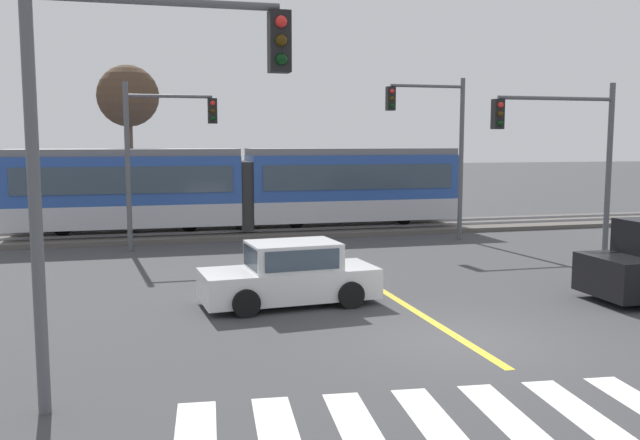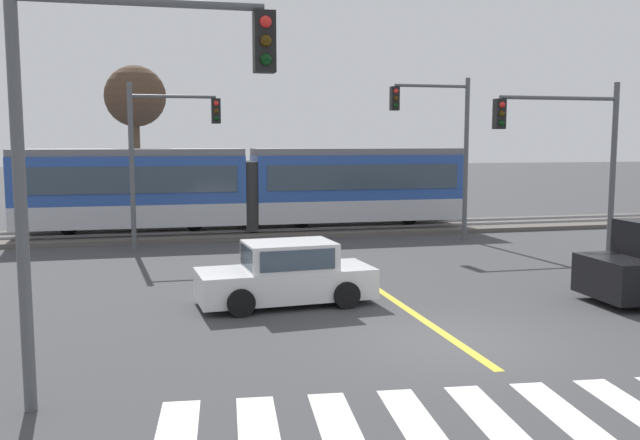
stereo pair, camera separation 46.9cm
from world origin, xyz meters
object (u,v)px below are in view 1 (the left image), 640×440
traffic_light_mid_right (569,145)px  traffic_light_far_right (438,134)px  bare_tree_west (128,98)px  sedan_crossing (290,276)px  traffic_light_near_left (123,123)px  light_rail_tram (243,186)px  traffic_light_far_left (158,142)px

traffic_light_mid_right → traffic_light_far_right: bearing=106.4°
traffic_light_far_right → bare_tree_west: (-11.74, 8.14, 1.71)m
sedan_crossing → traffic_light_near_left: (-3.62, -5.56, 3.48)m
sedan_crossing → traffic_light_mid_right: 10.49m
light_rail_tram → traffic_light_mid_right: (8.86, -9.69, 1.76)m
light_rail_tram → bare_tree_west: bare_tree_west is taller
traffic_light_near_left → traffic_light_far_left: 14.73m
traffic_light_far_right → traffic_light_far_left: bearing=178.6°
traffic_light_mid_right → traffic_light_far_right: 6.23m
light_rail_tram → traffic_light_far_left: 5.26m
traffic_light_far_left → traffic_light_far_right: (10.62, -0.26, 0.30)m
light_rail_tram → traffic_light_mid_right: traffic_light_mid_right is taller
traffic_light_near_left → traffic_light_far_left: (0.83, 14.70, -0.28)m
traffic_light_near_left → traffic_light_far_right: size_ratio=1.00×
bare_tree_west → sedan_crossing: bearing=-77.1°
sedan_crossing → traffic_light_near_left: 7.49m
bare_tree_west → light_rail_tram: bearing=-43.7°
traffic_light_mid_right → traffic_light_near_left: (-13.21, -8.48, 0.38)m
sedan_crossing → bare_tree_west: (-3.90, 17.03, 5.21)m
traffic_light_near_left → light_rail_tram: bearing=76.6°
traffic_light_mid_right → bare_tree_west: (-13.49, 14.11, 2.10)m
sedan_crossing → bare_tree_west: bare_tree_west is taller
light_rail_tram → traffic_light_near_left: 18.80m
light_rail_tram → traffic_light_far_right: traffic_light_far_right is taller
traffic_light_far_right → light_rail_tram: bearing=152.4°
traffic_light_far_right → sedan_crossing: bearing=-131.4°
traffic_light_near_left → traffic_light_far_right: 18.43m
light_rail_tram → sedan_crossing: bearing=-93.3°
sedan_crossing → bare_tree_west: bearing=102.9°
traffic_light_mid_right → traffic_light_far_left: (-12.37, 6.23, 0.10)m
sedan_crossing → traffic_light_mid_right: size_ratio=0.75×
traffic_light_near_left → bare_tree_west: bearing=90.7°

